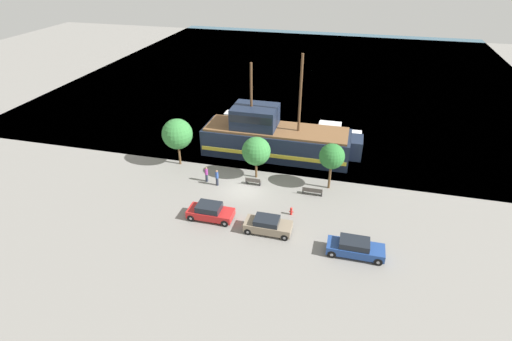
# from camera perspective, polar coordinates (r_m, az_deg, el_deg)

# --- Properties ---
(ground_plane) EXTENTS (160.00, 160.00, 0.00)m
(ground_plane) POSITION_cam_1_polar(r_m,az_deg,el_deg) (40.72, -1.77, -2.69)
(ground_plane) COLOR gray
(water_surface) EXTENTS (80.00, 80.00, 0.00)m
(water_surface) POSITION_cam_1_polar(r_m,az_deg,el_deg) (80.57, 7.06, 13.89)
(water_surface) COLOR #33566B
(water_surface) RESTS_ON ground
(pirate_ship) EXTENTS (18.22, 5.12, 11.98)m
(pirate_ship) POSITION_cam_1_polar(r_m,az_deg,el_deg) (46.56, 2.62, 4.70)
(pirate_ship) COLOR #192338
(pirate_ship) RESTS_ON water_surface
(moored_boat_dockside) EXTENTS (7.02, 2.52, 1.88)m
(moored_boat_dockside) POSITION_cam_1_polar(r_m,az_deg,el_deg) (52.16, 10.84, 5.33)
(moored_boat_dockside) COLOR silver
(moored_boat_dockside) RESTS_ON water_surface
(moored_boat_outer) EXTENTS (5.55, 2.06, 1.74)m
(moored_boat_outer) POSITION_cam_1_polar(r_m,az_deg,el_deg) (55.21, -2.96, 7.18)
(moored_boat_outer) COLOR #2D333D
(moored_boat_outer) RESTS_ON water_surface
(parked_car_curb_front) EXTENTS (4.14, 1.87, 1.50)m
(parked_car_curb_front) POSITION_cam_1_polar(r_m,az_deg,el_deg) (36.43, -6.56, -5.87)
(parked_car_curb_front) COLOR #B21E1E
(parked_car_curb_front) RESTS_ON ground_plane
(parked_car_curb_mid) EXTENTS (4.53, 1.79, 1.45)m
(parked_car_curb_mid) POSITION_cam_1_polar(r_m,az_deg,el_deg) (33.35, 13.98, -10.65)
(parked_car_curb_mid) COLOR navy
(parked_car_curb_mid) RESTS_ON ground_plane
(parked_car_curb_rear) EXTENTS (4.07, 1.80, 1.43)m
(parked_car_curb_rear) POSITION_cam_1_polar(r_m,az_deg,el_deg) (34.69, 1.70, -7.81)
(parked_car_curb_rear) COLOR #7F705B
(parked_car_curb_rear) RESTS_ON ground_plane
(fire_hydrant) EXTENTS (0.42, 0.25, 0.76)m
(fire_hydrant) POSITION_cam_1_polar(r_m,az_deg,el_deg) (37.03, 5.06, -5.75)
(fire_hydrant) COLOR red
(fire_hydrant) RESTS_ON ground_plane
(bench_promenade_east) EXTENTS (1.99, 0.45, 0.85)m
(bench_promenade_east) POSITION_cam_1_polar(r_m,az_deg,el_deg) (39.98, 8.05, -2.93)
(bench_promenade_east) COLOR #4C4742
(bench_promenade_east) RESTS_ON ground_plane
(bench_promenade_west) EXTENTS (1.59, 0.45, 0.85)m
(bench_promenade_west) POSITION_cam_1_polar(r_m,az_deg,el_deg) (41.20, -0.42, -1.54)
(bench_promenade_west) COLOR #4C4742
(bench_promenade_west) RESTS_ON ground_plane
(pedestrian_walking_near) EXTENTS (0.32, 0.32, 1.79)m
(pedestrian_walking_near) POSITION_cam_1_polar(r_m,az_deg,el_deg) (41.09, -5.60, -1.01)
(pedestrian_walking_near) COLOR #232838
(pedestrian_walking_near) RESTS_ON ground_plane
(pedestrian_walking_far) EXTENTS (0.32, 0.32, 1.70)m
(pedestrian_walking_far) POSITION_cam_1_polar(r_m,az_deg,el_deg) (41.90, -7.10, -0.53)
(pedestrian_walking_far) COLOR #232838
(pedestrian_walking_far) RESTS_ON ground_plane
(tree_row_east) EXTENTS (3.35, 3.35, 5.39)m
(tree_row_east) POSITION_cam_1_polar(r_m,az_deg,el_deg) (44.48, -11.18, 5.13)
(tree_row_east) COLOR brown
(tree_row_east) RESTS_ON ground_plane
(tree_row_mideast) EXTENTS (3.00, 3.00, 4.60)m
(tree_row_mideast) POSITION_cam_1_polar(r_m,az_deg,el_deg) (41.28, 0.03, 2.77)
(tree_row_mideast) COLOR brown
(tree_row_mideast) RESTS_ON ground_plane
(tree_row_midwest) EXTENTS (2.53, 2.53, 4.91)m
(tree_row_midwest) POSITION_cam_1_polar(r_m,az_deg,el_deg) (39.83, 10.79, 1.98)
(tree_row_midwest) COLOR brown
(tree_row_midwest) RESTS_ON ground_plane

